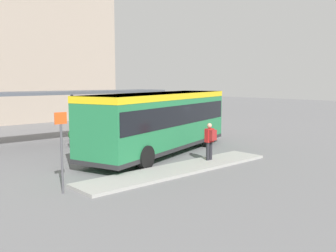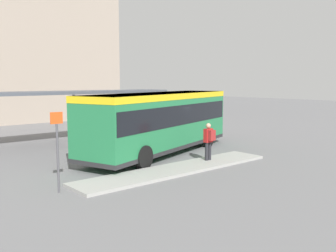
{
  "view_description": "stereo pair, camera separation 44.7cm",
  "coord_description": "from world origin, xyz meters",
  "px_view_note": "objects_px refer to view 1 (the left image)",
  "views": [
    {
      "loc": [
        -12.74,
        -14.76,
        3.84
      ],
      "look_at": [
        0.53,
        0.0,
        1.45
      ],
      "focal_mm": 40.0,
      "sensor_mm": 36.0,
      "label": 1
    },
    {
      "loc": [
        -12.41,
        -15.05,
        3.84
      ],
      "look_at": [
        0.53,
        0.0,
        1.45
      ],
      "focal_mm": 40.0,
      "sensor_mm": 36.0,
      "label": 2
    }
  ],
  "objects_px": {
    "city_bus": "(161,119)",
    "bicycle_blue": "(198,125)",
    "potted_planter_near_shelter": "(75,137)",
    "bicycle_green": "(205,126)",
    "bicycle_white": "(193,124)",
    "pedestrian_waiting": "(210,139)",
    "platform_sign": "(62,149)"
  },
  "relations": [
    {
      "from": "bicycle_green",
      "to": "bicycle_white",
      "type": "bearing_deg",
      "value": -5.58
    },
    {
      "from": "pedestrian_waiting",
      "to": "potted_planter_near_shelter",
      "type": "xyz_separation_m",
      "value": [
        -2.79,
        7.99,
        -0.54
      ]
    },
    {
      "from": "city_bus",
      "to": "bicycle_blue",
      "type": "distance_m",
      "value": 10.59
    },
    {
      "from": "platform_sign",
      "to": "potted_planter_near_shelter",
      "type": "bearing_deg",
      "value": 59.51
    },
    {
      "from": "bicycle_green",
      "to": "bicycle_blue",
      "type": "bearing_deg",
      "value": 3.11
    },
    {
      "from": "bicycle_blue",
      "to": "bicycle_white",
      "type": "height_order",
      "value": "bicycle_blue"
    },
    {
      "from": "bicycle_white",
      "to": "platform_sign",
      "type": "bearing_deg",
      "value": 123.61
    },
    {
      "from": "pedestrian_waiting",
      "to": "bicycle_green",
      "type": "height_order",
      "value": "pedestrian_waiting"
    },
    {
      "from": "bicycle_white",
      "to": "pedestrian_waiting",
      "type": "bearing_deg",
      "value": 140.89
    },
    {
      "from": "city_bus",
      "to": "bicycle_white",
      "type": "xyz_separation_m",
      "value": [
        9.08,
        6.48,
        -1.54
      ]
    },
    {
      "from": "bicycle_blue",
      "to": "platform_sign",
      "type": "distance_m",
      "value": 18.18
    },
    {
      "from": "city_bus",
      "to": "pedestrian_waiting",
      "type": "xyz_separation_m",
      "value": [
        0.35,
        -3.16,
        -0.75
      ]
    },
    {
      "from": "pedestrian_waiting",
      "to": "bicycle_green",
      "type": "xyz_separation_m",
      "value": [
        8.45,
        8.02,
        -0.79
      ]
    },
    {
      "from": "bicycle_blue",
      "to": "potted_planter_near_shelter",
      "type": "xyz_separation_m",
      "value": [
        -11.25,
        -0.83,
        0.24
      ]
    },
    {
      "from": "bicycle_green",
      "to": "potted_planter_near_shelter",
      "type": "distance_m",
      "value": 11.24
    },
    {
      "from": "pedestrian_waiting",
      "to": "bicycle_white",
      "type": "bearing_deg",
      "value": -41.59
    },
    {
      "from": "pedestrian_waiting",
      "to": "platform_sign",
      "type": "bearing_deg",
      "value": 89.84
    },
    {
      "from": "bicycle_white",
      "to": "platform_sign",
      "type": "height_order",
      "value": "platform_sign"
    },
    {
      "from": "platform_sign",
      "to": "city_bus",
      "type": "bearing_deg",
      "value": 23.34
    },
    {
      "from": "bicycle_blue",
      "to": "platform_sign",
      "type": "height_order",
      "value": "platform_sign"
    },
    {
      "from": "pedestrian_waiting",
      "to": "bicycle_green",
      "type": "distance_m",
      "value": 11.67
    },
    {
      "from": "pedestrian_waiting",
      "to": "potted_planter_near_shelter",
      "type": "bearing_deg",
      "value": 19.82
    },
    {
      "from": "potted_planter_near_shelter",
      "to": "bicycle_green",
      "type": "bearing_deg",
      "value": 0.14
    },
    {
      "from": "potted_planter_near_shelter",
      "to": "platform_sign",
      "type": "xyz_separation_m",
      "value": [
        -4.65,
        -7.89,
        0.97
      ]
    },
    {
      "from": "bicycle_green",
      "to": "bicycle_blue",
      "type": "xyz_separation_m",
      "value": [
        0.02,
        0.81,
        0.01
      ]
    },
    {
      "from": "bicycle_blue",
      "to": "potted_planter_near_shelter",
      "type": "relative_size",
      "value": 1.43
    },
    {
      "from": "bicycle_white",
      "to": "potted_planter_near_shelter",
      "type": "bearing_deg",
      "value": 101.19
    },
    {
      "from": "bicycle_blue",
      "to": "city_bus",
      "type": "bearing_deg",
      "value": -62.11
    },
    {
      "from": "platform_sign",
      "to": "bicycle_white",
      "type": "bearing_deg",
      "value": 30.53
    },
    {
      "from": "bicycle_white",
      "to": "bicycle_green",
      "type": "bearing_deg",
      "value": 173.03
    },
    {
      "from": "bicycle_blue",
      "to": "bicycle_white",
      "type": "relative_size",
      "value": 1.04
    },
    {
      "from": "bicycle_green",
      "to": "potted_planter_near_shelter",
      "type": "height_order",
      "value": "potted_planter_near_shelter"
    }
  ]
}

